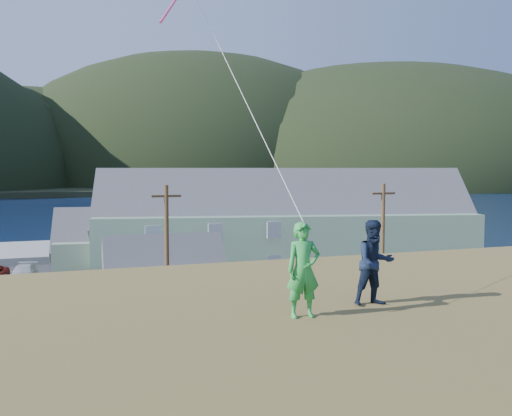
{
  "coord_description": "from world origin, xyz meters",
  "views": [
    {
      "loc": [
        -5.68,
        -29.0,
        10.08
      ],
      "look_at": [
        0.15,
        -12.07,
        8.8
      ],
      "focal_mm": 40.0,
      "sensor_mm": 36.0,
      "label": 1
    }
  ],
  "objects_px": {
    "lodge": "(285,226)",
    "shed_palegreen_far": "(121,246)",
    "shed_white": "(165,278)",
    "wharf": "(59,251)",
    "kite_flyer_navy": "(375,263)",
    "kite_flyer_green": "(303,270)"
  },
  "relations": [
    {
      "from": "wharf",
      "to": "kite_flyer_green",
      "type": "xyz_separation_m",
      "value": [
        4.69,
        -59.09,
        7.67
      ]
    },
    {
      "from": "shed_white",
      "to": "kite_flyer_navy",
      "type": "bearing_deg",
      "value": -89.44
    },
    {
      "from": "kite_flyer_green",
      "to": "kite_flyer_navy",
      "type": "relative_size",
      "value": 1.03
    },
    {
      "from": "lodge",
      "to": "shed_white",
      "type": "distance_m",
      "value": 16.66
    },
    {
      "from": "kite_flyer_navy",
      "to": "shed_palegreen_far",
      "type": "bearing_deg",
      "value": 93.23
    },
    {
      "from": "wharf",
      "to": "kite_flyer_navy",
      "type": "xyz_separation_m",
      "value": [
        6.49,
        -58.69,
        7.64
      ]
    },
    {
      "from": "kite_flyer_green",
      "to": "shed_palegreen_far",
      "type": "bearing_deg",
      "value": 92.74
    },
    {
      "from": "shed_palegreen_far",
      "to": "kite_flyer_navy",
      "type": "relative_size",
      "value": 6.92
    },
    {
      "from": "wharf",
      "to": "shed_palegreen_far",
      "type": "bearing_deg",
      "value": -71.84
    },
    {
      "from": "wharf",
      "to": "shed_white",
      "type": "height_order",
      "value": "shed_white"
    },
    {
      "from": "shed_palegreen_far",
      "to": "kite_flyer_green",
      "type": "xyz_separation_m",
      "value": [
        -0.73,
        -42.55,
        5.13
      ]
    },
    {
      "from": "wharf",
      "to": "shed_palegreen_far",
      "type": "height_order",
      "value": "shed_palegreen_far"
    },
    {
      "from": "wharf",
      "to": "lodge",
      "type": "xyz_separation_m",
      "value": [
        20.02,
        -20.21,
        4.19
      ]
    },
    {
      "from": "shed_white",
      "to": "kite_flyer_green",
      "type": "bearing_deg",
      "value": -93.01
    },
    {
      "from": "shed_white",
      "to": "kite_flyer_green",
      "type": "distance_m",
      "value": 29.34
    },
    {
      "from": "lodge",
      "to": "kite_flyer_green",
      "type": "relative_size",
      "value": 19.36
    },
    {
      "from": "wharf",
      "to": "lodge",
      "type": "distance_m",
      "value": 28.75
    },
    {
      "from": "wharf",
      "to": "shed_palegreen_far",
      "type": "relative_size",
      "value": 2.1
    },
    {
      "from": "shed_palegreen_far",
      "to": "kite_flyer_green",
      "type": "height_order",
      "value": "kite_flyer_green"
    },
    {
      "from": "lodge",
      "to": "kite_flyer_navy",
      "type": "bearing_deg",
      "value": -97.37
    },
    {
      "from": "lodge",
      "to": "shed_palegreen_far",
      "type": "relative_size",
      "value": 2.87
    },
    {
      "from": "lodge",
      "to": "shed_white",
      "type": "bearing_deg",
      "value": -130.0
    }
  ]
}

